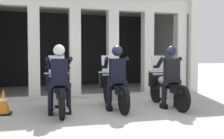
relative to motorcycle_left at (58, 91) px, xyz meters
The scene contains 10 objects.
ground_plane 3.36m from the motorcycle_left, 65.09° to the left, with size 80.00×80.00×0.00m, color #A8A59E.
station_building 4.92m from the motorcycle_left, 72.84° to the left, with size 7.53×4.40×3.47m.
kerb_strip 2.35m from the motorcycle_left, 53.49° to the left, with size 7.03×0.24×0.12m, color #B7B5AD.
motorcycle_left is the anchor object (origin of this frame).
police_officer_left 0.52m from the motorcycle_left, 90.26° to the right, with size 0.63×0.61×1.58m.
motorcycle_center 1.40m from the motorcycle_left, ahead, with size 0.62×2.04×1.35m.
police_officer_center 1.48m from the motorcycle_left, ahead, with size 0.63×0.61×1.58m.
motorcycle_right 2.80m from the motorcycle_left, ahead, with size 0.62×2.04×1.35m.
police_officer_right 2.85m from the motorcycle_left, ahead, with size 0.63×0.61×1.58m.
traffic_cone_flank 1.24m from the motorcycle_left, behind, with size 0.34×0.34×0.59m.
Camera 1 is at (-1.91, -6.42, 1.30)m, focal length 42.84 mm.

